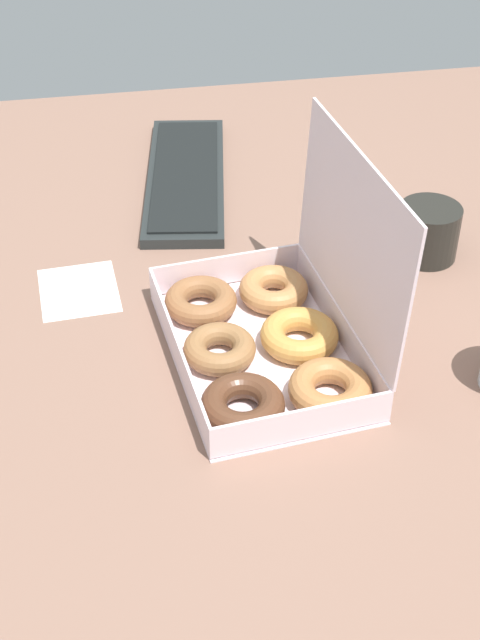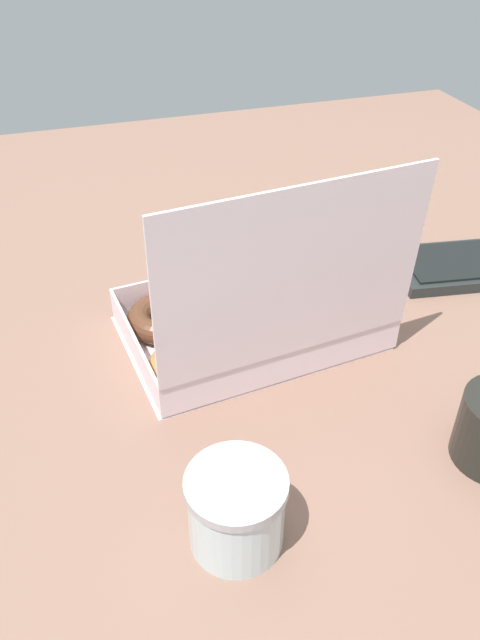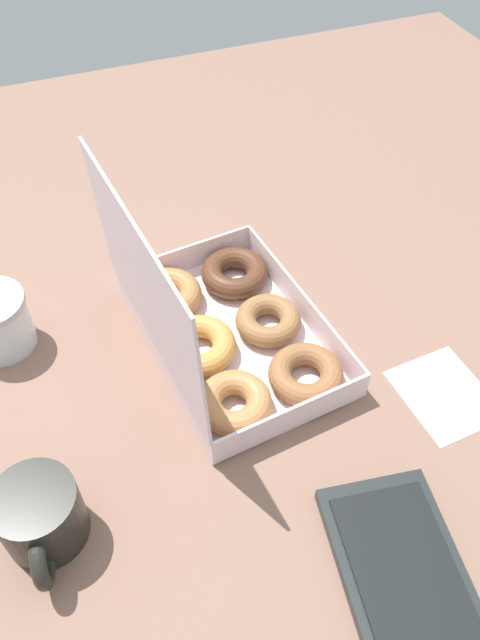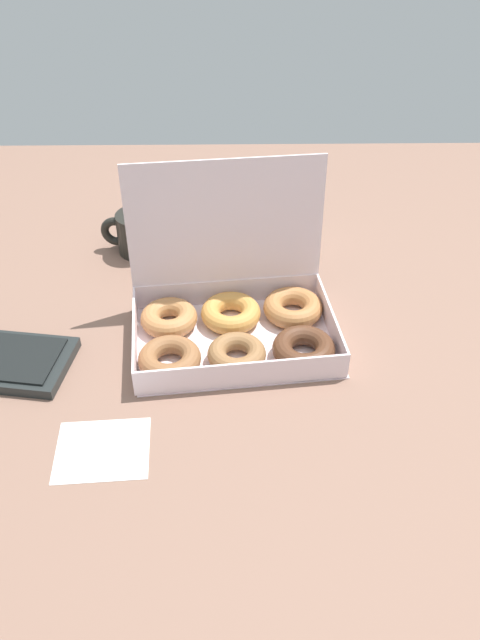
# 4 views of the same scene
# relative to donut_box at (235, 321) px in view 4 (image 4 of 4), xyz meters

# --- Properties ---
(ground_plane) EXTENTS (1.80, 1.80, 0.02)m
(ground_plane) POSITION_rel_donut_box_xyz_m (0.00, -0.05, -0.04)
(ground_plane) COLOR #846150
(donut_box) EXTENTS (0.37, 0.28, 0.28)m
(donut_box) POSITION_rel_donut_box_xyz_m (0.00, 0.00, 0.00)
(donut_box) COLOR white
(donut_box) RESTS_ON ground_plane
(coffee_mug) EXTENTS (0.13, 0.10, 0.09)m
(coffee_mug) POSITION_rel_donut_box_xyz_m (-0.20, 0.29, 0.01)
(coffee_mug) COLOR black
(coffee_mug) RESTS_ON ground_plane
(glass_jar) EXTENTS (0.10, 0.10, 0.09)m
(glass_jar) POSITION_rel_donut_box_xyz_m (0.12, 0.30, 0.01)
(glass_jar) COLOR silver
(glass_jar) RESTS_ON ground_plane
(paper_napkin) EXTENTS (0.14, 0.12, 0.00)m
(paper_napkin) POSITION_rel_donut_box_xyz_m (-0.19, -0.25, -0.03)
(paper_napkin) COLOR white
(paper_napkin) RESTS_ON ground_plane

